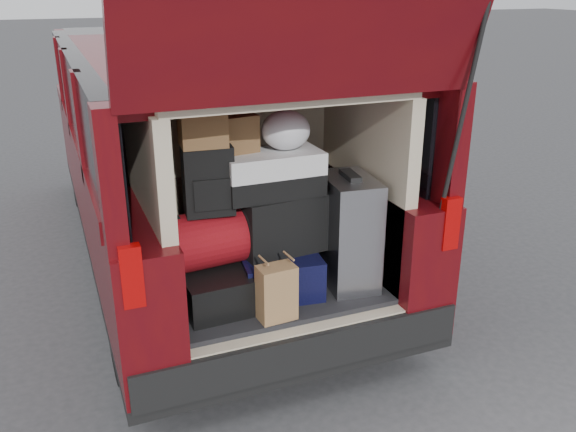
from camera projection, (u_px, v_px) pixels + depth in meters
name	position (u px, v px, depth m)	size (l,w,h in m)	color
ground	(283.00, 380.00, 3.70)	(80.00, 80.00, 0.00)	#343436
minivan	(199.00, 158.00, 4.97)	(1.90, 5.35, 2.77)	black
load_floor	(267.00, 318.00, 3.84)	(1.24, 1.05, 0.55)	black
black_hardshell	(213.00, 285.00, 3.45)	(0.39, 0.53, 0.21)	black
navy_hardshell	(276.00, 268.00, 3.62)	(0.45, 0.55, 0.24)	black
silver_roller	(348.00, 231.00, 3.60)	(0.28, 0.44, 0.66)	silver
kraft_bag	(277.00, 293.00, 3.26)	(0.20, 0.13, 0.31)	olive
red_duffel	(211.00, 238.00, 3.39)	(0.49, 0.32, 0.32)	maroon
black_soft_case	(281.00, 222.00, 3.52)	(0.48, 0.29, 0.34)	black
backpack	(208.00, 180.00, 3.25)	(0.26, 0.16, 0.38)	black
twotone_duffel	(272.00, 174.00, 3.40)	(0.55, 0.29, 0.25)	silver
grocery_sack_lower	(202.00, 125.00, 3.14)	(0.24, 0.19, 0.22)	brown
grocery_sack_upper	(237.00, 133.00, 3.33)	(0.20, 0.17, 0.20)	brown
plastic_bag_center	(286.00, 130.00, 3.36)	(0.27, 0.26, 0.22)	white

